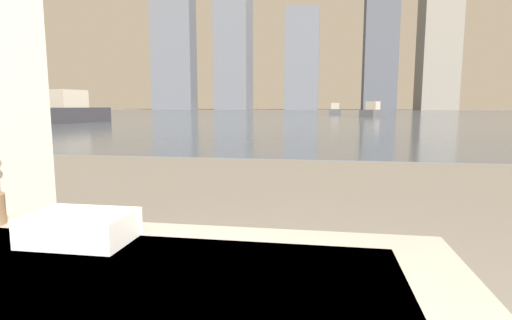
# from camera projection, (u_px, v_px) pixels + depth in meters

# --- Properties ---
(towel_stack) EXTENTS (0.27, 0.18, 0.08)m
(towel_stack) POSITION_uv_depth(u_px,v_px,m) (80.00, 227.00, 1.09)
(towel_stack) COLOR white
(towel_stack) RESTS_ON bathtub
(harbor_water) EXTENTS (180.00, 110.00, 0.01)m
(harbor_water) POSITION_uv_depth(u_px,v_px,m) (318.00, 113.00, 60.91)
(harbor_water) COLOR slate
(harbor_water) RESTS_ON ground_plane
(harbor_boat_0) EXTENTS (2.73, 3.94, 1.40)m
(harbor_boat_0) POSITION_uv_depth(u_px,v_px,m) (373.00, 111.00, 36.94)
(harbor_boat_0) COLOR #4C4C51
(harbor_boat_0) RESTS_ON harbor_water
(harbor_boat_2) EXTENTS (2.66, 5.25, 1.88)m
(harbor_boat_2) POSITION_uv_depth(u_px,v_px,m) (69.00, 111.00, 22.89)
(harbor_boat_2) COLOR #2D2D33
(harbor_boat_2) RESTS_ON harbor_water
(harbor_boat_3) EXTENTS (1.56, 3.75, 1.37)m
(harbor_boat_3) POSITION_uv_depth(u_px,v_px,m) (335.00, 110.00, 48.43)
(harbor_boat_3) COLOR #4C4C51
(harbor_boat_3) RESTS_ON harbor_water
(skyline_tower_2) EXTENTS (9.53, 7.48, 28.56)m
(skyline_tower_2) POSITION_uv_depth(u_px,v_px,m) (302.00, 60.00, 114.65)
(skyline_tower_2) COLOR slate
(skyline_tower_2) RESTS_ON ground_plane
(skyline_tower_3) EXTENTS (8.90, 7.13, 40.15)m
(skyline_tower_3) POSITION_uv_depth(u_px,v_px,m) (381.00, 37.00, 110.41)
(skyline_tower_3) COLOR #4C515B
(skyline_tower_3) RESTS_ON ground_plane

